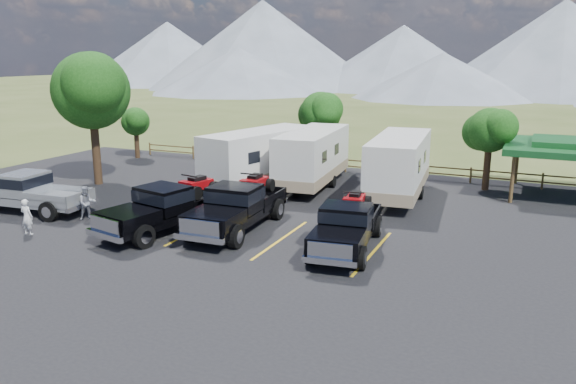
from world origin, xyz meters
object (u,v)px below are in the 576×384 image
at_px(trailer_left, 260,159).
at_px(person_a, 27,217).
at_px(rig_center, 238,205).
at_px(trailer_center, 313,158).
at_px(pickup_silver, 28,192).
at_px(trailer_right, 399,167).
at_px(pavilion, 567,147).
at_px(rig_left, 168,206).
at_px(rig_right, 347,225).
at_px(person_b, 87,203).
at_px(tree_big_nw, 91,91).

distance_m(trailer_left, person_a, 12.96).
bearing_deg(rig_center, trailer_center, 87.07).
distance_m(trailer_left, pickup_silver, 12.29).
distance_m(rig_center, trailer_right, 9.83).
height_order(pavilion, rig_left, pavilion).
relative_size(rig_center, pickup_silver, 1.03).
xyz_separation_m(rig_right, pickup_silver, (-16.07, -1.33, 0.03)).
bearing_deg(rig_left, trailer_right, 61.92).
xyz_separation_m(trailer_left, trailer_center, (2.64, 1.58, -0.03)).
bearing_deg(pickup_silver, rig_left, 88.08).
bearing_deg(rig_right, trailer_left, 128.02).
xyz_separation_m(pickup_silver, person_b, (3.57, 0.20, -0.22)).
height_order(rig_left, trailer_left, trailer_left).
xyz_separation_m(pavilion, rig_right, (-8.12, -12.93, -1.75)).
bearing_deg(pickup_silver, trailer_left, 132.95).
height_order(rig_right, trailer_right, trailer_right).
relative_size(rig_center, trailer_right, 0.71).
height_order(pavilion, trailer_center, trailer_center).
height_order(tree_big_nw, person_a, tree_big_nw).
height_order(trailer_left, person_b, trailer_left).
xyz_separation_m(rig_left, trailer_right, (8.01, 9.63, 0.69)).
xyz_separation_m(trailer_left, person_a, (-5.32, -11.78, -0.98)).
bearing_deg(rig_left, pavilion, 52.17).
height_order(pavilion, pickup_silver, pavilion).
relative_size(rig_left, pickup_silver, 1.05).
bearing_deg(pickup_silver, person_b, 87.97).
relative_size(pavilion, person_b, 3.85).
distance_m(rig_right, trailer_left, 11.14).
xyz_separation_m(tree_big_nw, rig_right, (17.43, -4.96, -4.56)).
bearing_deg(trailer_right, pickup_silver, -153.10).
bearing_deg(trailer_left, pavilion, 30.95).
height_order(rig_center, trailer_left, trailer_left).
bearing_deg(trailer_right, rig_center, -127.50).
distance_m(trailer_center, person_a, 15.59).
distance_m(rig_left, trailer_right, 12.54).
bearing_deg(person_a, trailer_right, -139.78).
bearing_deg(rig_left, person_a, -137.48).
bearing_deg(pavilion, person_b, -145.71).
distance_m(tree_big_nw, pavilion, 26.91).
height_order(pavilion, trailer_right, trailer_right).
bearing_deg(person_b, rig_left, -50.20).
bearing_deg(trailer_left, tree_big_nw, -150.02).
distance_m(trailer_right, person_a, 18.36).
bearing_deg(rig_center, tree_big_nw, 156.83).
bearing_deg(rig_center, trailer_right, 54.83).
distance_m(pavilion, person_a, 27.28).
distance_m(rig_center, trailer_center, 8.96).
relative_size(rig_center, trailer_center, 0.72).
relative_size(rig_right, trailer_center, 0.67).
distance_m(pickup_silver, person_a, 3.89).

